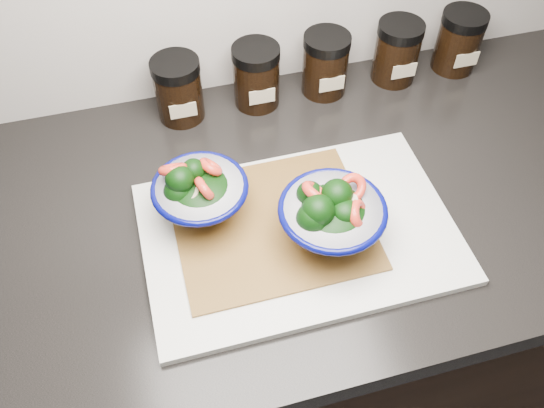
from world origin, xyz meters
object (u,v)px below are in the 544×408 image
object	(u,v)px
spice_jar_a	(178,89)
spice_jar_c	(325,64)
bowl_right	(331,217)
spice_jar_d	(397,52)
cutting_board	(299,233)
bowl_left	(199,194)
spice_jar_e	(459,41)
spice_jar_b	(256,76)

from	to	relation	value
spice_jar_a	spice_jar_c	bearing A→B (deg)	0.00
bowl_right	spice_jar_a	distance (m)	0.36
bowl_right	spice_jar_d	world-z (taller)	bowl_right
bowl_right	spice_jar_c	world-z (taller)	bowl_right
bowl_right	cutting_board	bearing A→B (deg)	144.26
bowl_left	spice_jar_e	xyz separation A→B (m)	(0.53, 0.24, -0.00)
cutting_board	spice_jar_e	bearing A→B (deg)	37.40
cutting_board	bowl_right	bearing A→B (deg)	-35.74
cutting_board	spice_jar_c	distance (m)	0.34
bowl_left	spice_jar_e	distance (m)	0.58
cutting_board	bowl_left	bearing A→B (deg)	153.41
cutting_board	spice_jar_e	distance (m)	0.50
spice_jar_c	spice_jar_d	bearing A→B (deg)	0.00
bowl_left	spice_jar_c	bearing A→B (deg)	41.46
cutting_board	bowl_right	world-z (taller)	bowl_right
cutting_board	bowl_left	distance (m)	0.16
spice_jar_b	spice_jar_c	bearing A→B (deg)	0.00
bowl_left	bowl_right	bearing A→B (deg)	-28.72
spice_jar_c	spice_jar_d	world-z (taller)	same
spice_jar_b	spice_jar_e	distance (m)	0.38
cutting_board	spice_jar_b	bearing A→B (deg)	87.29
bowl_left	spice_jar_c	xyz separation A→B (m)	(0.27, 0.24, -0.00)
bowl_left	spice_jar_e	world-z (taller)	bowl_left
spice_jar_a	spice_jar_c	distance (m)	0.26
cutting_board	spice_jar_e	xyz separation A→B (m)	(0.40, 0.30, 0.05)
spice_jar_a	spice_jar_e	size ratio (longest dim) A/B	1.00
spice_jar_b	spice_jar_e	bearing A→B (deg)	0.00
bowl_left	spice_jar_d	bearing A→B (deg)	30.47
cutting_board	spice_jar_c	xyz separation A→B (m)	(0.14, 0.30, 0.05)
spice_jar_a	spice_jar_b	world-z (taller)	same
cutting_board	spice_jar_e	world-z (taller)	spice_jar_e
bowl_left	spice_jar_a	xyz separation A→B (m)	(0.01, 0.24, -0.00)
bowl_left	bowl_right	size ratio (longest dim) A/B	0.93
bowl_right	spice_jar_c	xyz separation A→B (m)	(0.10, 0.33, -0.01)
bowl_left	spice_jar_a	bearing A→B (deg)	87.75
bowl_left	spice_jar_b	size ratio (longest dim) A/B	1.23
spice_jar_c	bowl_right	bearing A→B (deg)	-107.46
bowl_right	spice_jar_c	distance (m)	0.35
spice_jar_e	spice_jar_c	bearing A→B (deg)	180.00
spice_jar_d	spice_jar_e	xyz separation A→B (m)	(0.12, 0.00, 0.00)
cutting_board	spice_jar_b	xyz separation A→B (m)	(0.01, 0.30, 0.05)
spice_jar_c	bowl_left	bearing A→B (deg)	-138.54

